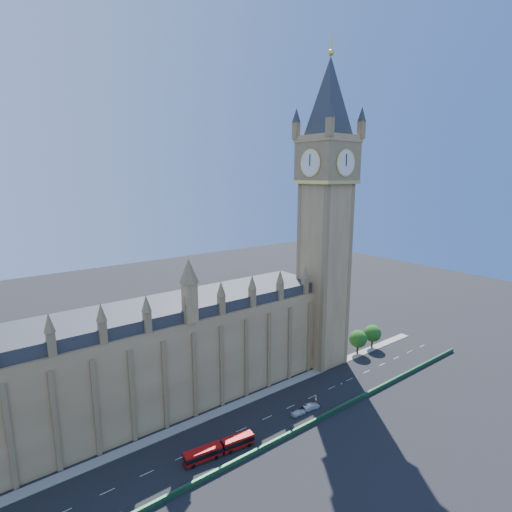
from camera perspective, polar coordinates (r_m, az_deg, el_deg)
ground at (r=107.42m, az=-0.19°, el=-22.80°), size 400.00×400.00×0.00m
palace_westminster at (r=107.73m, az=-18.79°, el=-14.82°), size 120.00×20.00×28.00m
elizabeth_tower at (r=124.96m, az=9.99°, el=8.57°), size 20.59×20.59×105.00m
bridge_parapet at (r=101.35m, az=3.19°, el=-24.76°), size 160.00×0.60×1.20m
kerb_north at (r=113.86m, az=-3.27°, el=-20.59°), size 160.00×3.00×0.16m
tree_east_near at (r=144.00m, az=14.40°, el=-11.30°), size 6.00×6.00×8.50m
tree_east_far at (r=149.98m, az=16.34°, el=-10.48°), size 6.00×6.00×8.50m
red_bus at (r=97.80m, az=-5.23°, el=-25.69°), size 16.54×4.40×2.78m
car_grey at (r=113.74m, az=7.37°, el=-20.31°), size 4.57×2.10×1.52m
car_silver at (r=113.17m, az=7.93°, el=-20.51°), size 4.67×2.12×1.49m
car_white at (r=110.63m, az=6.10°, el=-21.36°), size 4.33×1.97×1.23m
cone_a at (r=118.06m, az=8.55°, el=-19.27°), size 0.54×0.54×0.77m
cone_b at (r=116.82m, az=8.58°, el=-19.63°), size 0.59×0.59×0.80m
cone_c at (r=117.23m, az=8.51°, el=-19.54°), size 0.43×0.43×0.68m
cone_d at (r=125.62m, az=12.12°, el=-17.41°), size 0.54×0.54×0.70m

